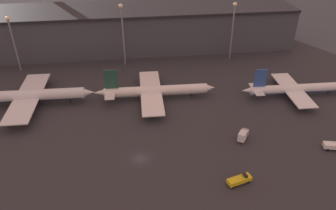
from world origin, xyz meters
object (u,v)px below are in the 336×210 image
Objects in this scene: airplane_1 at (155,91)px; airplane_2 at (296,89)px; service_vehicle_3 at (335,146)px; service_vehicle_2 at (243,135)px; airplane_0 at (31,96)px; service_vehicle_1 at (240,180)px.

airplane_1 is 1.06× the size of airplane_2.
airplane_1 is 6.71× the size of service_vehicle_3.
airplane_2 is 8.21× the size of service_vehicle_2.
airplane_0 reaches higher than service_vehicle_2.
service_vehicle_1 is at bearing -164.57° from service_vehicle_2.
service_vehicle_2 is at bearing 177.41° from service_vehicle_3.
airplane_0 is 6.42× the size of service_vehicle_1.
service_vehicle_1 is 19.42m from service_vehicle_2.
service_vehicle_1 is 1.03× the size of service_vehicle_3.
airplane_1 reaches higher than airplane_2.
airplane_1 is at bearing 158.21° from service_vehicle_3.
airplane_1 reaches higher than service_vehicle_2.
airplane_1 is 6.51× the size of service_vehicle_1.
airplane_2 is 6.36× the size of service_vehicle_3.
airplane_1 is at bearing 95.36° from service_vehicle_1.
service_vehicle_2 is at bearing -138.48° from airplane_2.
service_vehicle_1 is at bearing -149.06° from service_vehicle_3.
airplane_0 is 0.99× the size of airplane_1.
airplane_2 is (55.00, -5.24, -0.23)m from airplane_1.
service_vehicle_3 is (52.00, -37.97, -1.86)m from airplane_1.
airplane_0 reaches higher than airplane_2.
service_vehicle_3 is at bearing -20.18° from airplane_0.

